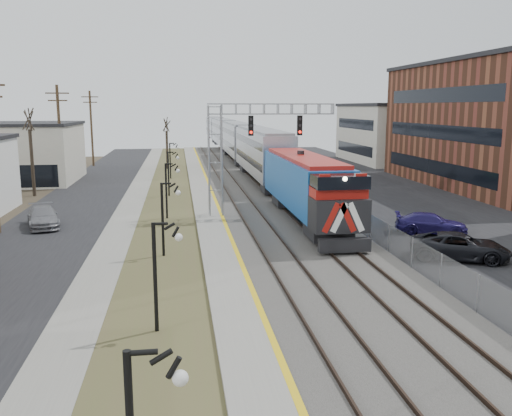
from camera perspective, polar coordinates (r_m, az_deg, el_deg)
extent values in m
cube|color=black|center=(46.87, -18.38, 0.38)|extent=(7.00, 120.00, 0.04)
cube|color=gray|center=(46.27, -12.90, 0.55)|extent=(2.00, 120.00, 0.08)
cube|color=#4D4F2A|center=(46.12, -9.18, 0.64)|extent=(4.00, 120.00, 0.06)
cube|color=gray|center=(46.14, -5.46, 0.85)|extent=(2.00, 120.00, 0.24)
cube|color=#595651|center=(46.64, 0.69, 0.97)|extent=(8.00, 120.00, 0.20)
cube|color=black|center=(49.90, 14.44, 1.18)|extent=(16.00, 120.00, 0.04)
cube|color=gold|center=(46.17, -4.37, 1.03)|extent=(0.24, 120.00, 0.01)
cube|color=#2D2119|center=(46.27, -2.68, 1.11)|extent=(0.08, 120.00, 0.15)
cube|color=#2D2119|center=(46.44, -0.84, 1.15)|extent=(0.08, 120.00, 0.15)
cube|color=#2D2119|center=(46.73, 1.60, 1.21)|extent=(0.08, 120.00, 0.15)
cube|color=#2D2119|center=(47.00, 3.40, 1.25)|extent=(0.08, 120.00, 0.15)
cube|color=#1455A7|center=(36.95, 5.36, 2.11)|extent=(3.00, 17.00, 4.25)
cube|color=black|center=(29.07, 9.30, -3.88)|extent=(2.80, 0.50, 0.70)
cube|color=#95989F|center=(56.70, 0.58, 5.66)|extent=(3.00, 22.00, 5.33)
cube|color=#95989F|center=(79.25, -1.95, 7.06)|extent=(3.00, 22.00, 5.33)
cube|color=#95989F|center=(101.91, -3.35, 7.83)|extent=(3.00, 22.00, 5.33)
cube|color=#95989F|center=(124.62, -4.25, 8.32)|extent=(3.00, 22.00, 5.33)
cube|color=gray|center=(38.72, -4.31, 4.79)|extent=(1.00, 1.00, 8.00)
cube|color=gray|center=(38.99, 1.58, 10.38)|extent=(9.00, 0.80, 0.80)
cube|color=black|center=(38.34, -0.55, 8.66)|extent=(0.35, 0.25, 1.40)
cube|color=black|center=(38.96, 4.62, 8.66)|extent=(0.35, 0.25, 1.40)
cylinder|color=black|center=(19.37, -10.57, -7.31)|extent=(0.14, 0.14, 4.00)
cylinder|color=black|center=(29.05, -9.80, -1.27)|extent=(0.14, 0.14, 4.00)
cylinder|color=black|center=(38.89, -9.42, 1.73)|extent=(0.14, 0.14, 4.00)
cylinder|color=black|center=(48.80, -9.20, 3.52)|extent=(0.14, 0.14, 4.00)
cylinder|color=black|center=(60.73, -9.02, 4.90)|extent=(0.14, 0.14, 4.00)
cylinder|color=#4C3823|center=(56.67, -19.93, 7.04)|extent=(0.28, 0.28, 10.00)
cylinder|color=#4C3823|center=(76.35, -16.93, 7.97)|extent=(0.28, 0.28, 10.00)
cube|color=gray|center=(47.35, 5.72, 1.93)|extent=(0.04, 120.00, 1.60)
cube|color=beige|center=(63.22, -24.71, 5.19)|extent=(14.00, 12.00, 6.00)
cube|color=brown|center=(60.34, 25.34, 7.79)|extent=(16.00, 26.00, 12.00)
cube|color=beige|center=(82.46, 15.64, 7.50)|extent=(16.00, 18.00, 8.00)
cylinder|color=#382D23|center=(52.29, -22.49, 4.39)|extent=(0.30, 0.30, 5.95)
cylinder|color=#382D23|center=(70.66, -9.34, 6.04)|extent=(0.30, 0.30, 4.90)
imported|color=black|center=(30.24, 20.64, -3.87)|extent=(5.54, 4.13, 1.40)
imported|color=navy|center=(35.87, 17.94, -1.60)|extent=(4.75, 3.11, 1.28)
imported|color=slate|center=(49.09, 8.09, 2.21)|extent=(5.20, 3.76, 1.65)
imported|color=#0D411A|center=(56.17, 7.97, 3.20)|extent=(4.91, 3.41, 1.54)
imported|color=gray|center=(38.68, -21.51, -0.92)|extent=(3.09, 4.97, 1.34)
imported|color=black|center=(56.81, 8.56, 3.18)|extent=(5.01, 2.99, 1.36)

